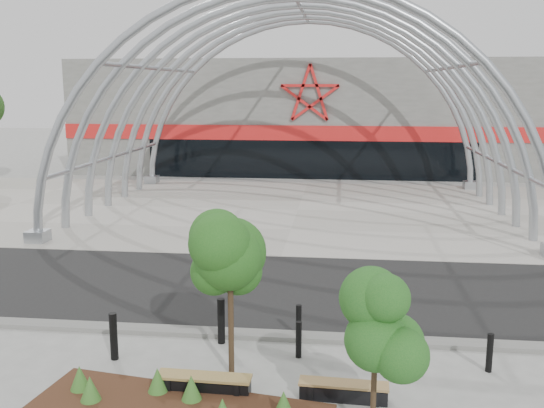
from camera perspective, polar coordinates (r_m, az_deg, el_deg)
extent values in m
plane|color=gray|center=(15.96, -1.67, -12.02)|extent=(140.00, 140.00, 0.00)
cube|color=black|center=(19.19, -0.17, -7.90)|extent=(140.00, 7.00, 0.02)
cube|color=#A4A095|center=(30.73, 2.44, -0.58)|extent=(60.00, 17.00, 0.04)
cube|color=slate|center=(15.70, -1.81, -12.17)|extent=(60.00, 0.50, 0.12)
cube|color=slate|center=(48.11, 4.04, 8.44)|extent=(34.00, 15.00, 8.00)
cube|color=black|center=(40.92, 3.52, 4.17)|extent=(22.00, 0.25, 2.60)
cube|color=red|center=(40.74, 3.56, 6.68)|extent=(34.00, 0.30, 1.00)
torus|color=#A1A6AC|center=(23.47, 1.11, -4.35)|extent=(20.36, 0.36, 20.36)
torus|color=#A1A6AC|center=(25.88, 1.64, -2.87)|extent=(20.36, 0.36, 20.36)
torus|color=#A1A6AC|center=(28.30, 2.07, -1.65)|extent=(20.36, 0.36, 20.36)
torus|color=#A1A6AC|center=(30.74, 2.44, -0.62)|extent=(20.36, 0.36, 20.36)
torus|color=#A1A6AC|center=(33.18, 2.75, 0.26)|extent=(20.36, 0.36, 20.36)
torus|color=#A1A6AC|center=(35.63, 3.02, 1.01)|extent=(20.36, 0.36, 20.36)
torus|color=#A1A6AC|center=(38.09, 3.26, 1.67)|extent=(20.36, 0.36, 20.36)
cylinder|color=#A1A6AC|center=(31.16, 20.53, 3.67)|extent=(0.20, 15.00, 0.20)
cylinder|color=#A1A6AC|center=(30.43, 16.28, 12.23)|extent=(0.20, 15.00, 0.20)
cylinder|color=#A1A6AC|center=(30.31, 2.60, 18.22)|extent=(0.20, 15.00, 0.20)
cylinder|color=#A1A6AC|center=(31.40, -10.75, 12.43)|extent=(0.20, 15.00, 0.20)
cylinder|color=#A1A6AC|center=(32.45, -14.84, 4.28)|extent=(0.20, 15.00, 0.20)
cube|color=#A1A6AC|center=(26.27, -21.18, -2.87)|extent=(0.80, 0.80, 0.50)
cube|color=#A1A6AC|center=(39.88, -11.25, 2.27)|extent=(0.80, 0.80, 0.50)
cube|color=#A1A6AC|center=(38.80, 18.17, 1.68)|extent=(0.80, 0.80, 0.50)
cone|color=#3C7329|center=(13.06, -16.74, -16.27)|extent=(0.41, 0.41, 0.51)
cone|color=#3C7329|center=(12.68, -7.60, -16.73)|extent=(0.41, 0.41, 0.51)
cone|color=#3C7329|center=(13.07, -10.72, -15.93)|extent=(0.41, 0.41, 0.51)
cone|color=#3C7329|center=(12.04, 1.10, -18.26)|extent=(0.41, 0.41, 0.51)
cone|color=#3C7329|center=(13.54, -17.64, -15.29)|extent=(0.41, 0.41, 0.51)
cylinder|color=black|center=(13.50, -3.88, -11.88)|extent=(0.13, 0.13, 2.01)
ellipsoid|color=#184F15|center=(12.89, -3.98, -4.40)|extent=(1.72, 1.72, 2.19)
cylinder|color=black|center=(11.57, 9.52, -17.41)|extent=(0.10, 0.10, 1.56)
ellipsoid|color=#18511A|center=(10.96, 9.77, -10.89)|extent=(1.29, 1.29, 1.70)
cube|color=black|center=(13.12, -6.42, -16.70)|extent=(1.93, 0.41, 0.33)
cube|color=black|center=(13.29, -9.55, -16.27)|extent=(0.13, 0.43, 0.38)
cube|color=black|center=(12.97, -3.19, -16.86)|extent=(0.13, 0.43, 0.38)
cube|color=olive|center=(13.02, -6.44, -15.84)|extent=(1.98, 0.48, 0.06)
cube|color=black|center=(12.92, 6.74, -17.25)|extent=(1.78, 0.42, 0.30)
cube|color=black|center=(12.94, 3.68, -17.00)|extent=(0.12, 0.39, 0.35)
cube|color=black|center=(12.91, 9.82, -17.24)|extent=(0.12, 0.39, 0.35)
cube|color=#997749|center=(12.82, 6.76, -16.45)|extent=(1.83, 0.48, 0.05)
cylinder|color=black|center=(14.79, -14.68, -11.96)|extent=(0.18, 0.18, 1.13)
cylinder|color=black|center=(15.20, -4.80, -10.92)|extent=(0.18, 0.18, 1.15)
cylinder|color=black|center=(14.48, 2.52, -12.63)|extent=(0.14, 0.14, 0.88)
cylinder|color=black|center=(15.50, 2.53, -11.00)|extent=(0.14, 0.14, 0.87)
cylinder|color=black|center=(14.63, 19.80, -13.04)|extent=(0.14, 0.14, 0.89)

